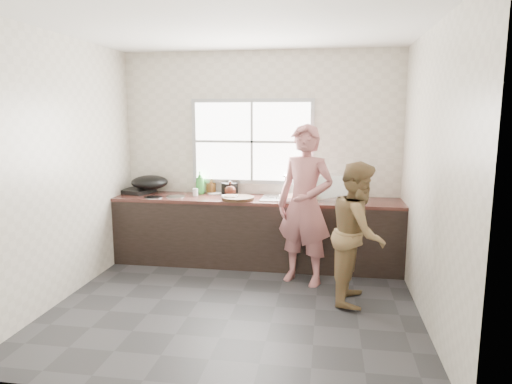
% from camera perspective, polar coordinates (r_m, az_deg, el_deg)
% --- Properties ---
extents(floor, '(3.60, 3.20, 0.01)m').
position_cam_1_polar(floor, '(4.77, -2.48, -13.89)').
color(floor, '#29292B').
rests_on(floor, ground).
extents(ceiling, '(3.60, 3.20, 0.01)m').
position_cam_1_polar(ceiling, '(4.44, -2.76, 20.06)').
color(ceiling, silver).
rests_on(ceiling, wall_back).
extents(wall_back, '(3.60, 0.01, 2.70)m').
position_cam_1_polar(wall_back, '(5.98, 0.49, 4.40)').
color(wall_back, beige).
rests_on(wall_back, ground).
extents(wall_left, '(0.01, 3.20, 2.70)m').
position_cam_1_polar(wall_left, '(5.09, -22.97, 2.67)').
color(wall_left, silver).
rests_on(wall_left, ground).
extents(wall_right, '(0.01, 3.20, 2.70)m').
position_cam_1_polar(wall_right, '(4.42, 21.00, 1.82)').
color(wall_right, beige).
rests_on(wall_right, ground).
extents(wall_front, '(3.60, 0.01, 2.70)m').
position_cam_1_polar(wall_front, '(2.88, -9.08, -1.63)').
color(wall_front, beige).
rests_on(wall_front, ground).
extents(cabinet, '(3.60, 0.62, 0.82)m').
position_cam_1_polar(cabinet, '(5.84, 0.02, -5.11)').
color(cabinet, black).
rests_on(cabinet, floor).
extents(countertop, '(3.60, 0.64, 0.04)m').
position_cam_1_polar(countertop, '(5.74, 0.02, -0.96)').
color(countertop, '#3C1E18').
rests_on(countertop, cabinet).
extents(sink, '(0.55, 0.45, 0.02)m').
position_cam_1_polar(sink, '(5.69, 3.50, -0.82)').
color(sink, silver).
rests_on(sink, countertop).
extents(faucet, '(0.02, 0.02, 0.30)m').
position_cam_1_polar(faucet, '(5.87, 3.70, 0.93)').
color(faucet, silver).
rests_on(faucet, countertop).
extents(window_frame, '(1.60, 0.05, 1.10)m').
position_cam_1_polar(window_frame, '(5.96, -0.48, 6.32)').
color(window_frame, '#9EA0A5').
rests_on(window_frame, wall_back).
extents(window_glazing, '(1.50, 0.01, 1.00)m').
position_cam_1_polar(window_glazing, '(5.94, -0.52, 6.30)').
color(window_glazing, white).
rests_on(window_glazing, window_frame).
extents(woman, '(0.72, 0.61, 1.68)m').
position_cam_1_polar(woman, '(5.14, 6.13, -2.29)').
color(woman, '#AD6868').
rests_on(woman, floor).
extents(person_side, '(0.64, 0.77, 1.45)m').
position_cam_1_polar(person_side, '(4.74, 12.66, -4.98)').
color(person_side, brown).
rests_on(person_side, floor).
extents(cutting_board, '(0.40, 0.40, 0.04)m').
position_cam_1_polar(cutting_board, '(5.62, -2.29, -0.79)').
color(cutting_board, black).
rests_on(cutting_board, countertop).
extents(cleaver, '(0.22, 0.15, 0.01)m').
position_cam_1_polar(cleaver, '(5.70, -3.30, -0.42)').
color(cleaver, silver).
rests_on(cleaver, cutting_board).
extents(bowl_mince, '(0.20, 0.20, 0.05)m').
position_cam_1_polar(bowl_mince, '(5.66, -3.32, -0.68)').
color(bowl_mince, silver).
rests_on(bowl_mince, countertop).
extents(bowl_crabs, '(0.24, 0.24, 0.07)m').
position_cam_1_polar(bowl_crabs, '(5.48, 4.24, -0.94)').
color(bowl_crabs, white).
rests_on(bowl_crabs, countertop).
extents(bowl_held, '(0.20, 0.20, 0.06)m').
position_cam_1_polar(bowl_held, '(5.64, 4.32, -0.68)').
color(bowl_held, white).
rests_on(bowl_held, countertop).
extents(black_pot, '(0.29, 0.29, 0.16)m').
position_cam_1_polar(black_pot, '(5.99, -3.31, 0.43)').
color(black_pot, black).
rests_on(black_pot, countertop).
extents(plate_food, '(0.28, 0.28, 0.02)m').
position_cam_1_polar(plate_food, '(6.07, -5.01, -0.13)').
color(plate_food, silver).
rests_on(plate_food, countertop).
extents(bottle_green, '(0.13, 0.13, 0.31)m').
position_cam_1_polar(bottle_green, '(6.06, -7.01, 1.21)').
color(bottle_green, green).
rests_on(bottle_green, countertop).
extents(bottle_brown_tall, '(0.11, 0.11, 0.19)m').
position_cam_1_polar(bottle_brown_tall, '(6.08, -5.64, 0.67)').
color(bottle_brown_tall, '#4B2D12').
rests_on(bottle_brown_tall, countertop).
extents(bottle_brown_short, '(0.18, 0.18, 0.17)m').
position_cam_1_polar(bottle_brown_short, '(5.91, -3.24, 0.38)').
color(bottle_brown_short, '#401A10').
rests_on(bottle_brown_short, countertop).
extents(glass_jar, '(0.09, 0.09, 0.10)m').
position_cam_1_polar(glass_jar, '(5.92, -7.59, -0.04)').
color(glass_jar, silver).
rests_on(glass_jar, countertop).
extents(burner, '(0.47, 0.47, 0.06)m').
position_cam_1_polar(burner, '(6.31, -14.65, 0.14)').
color(burner, black).
rests_on(burner, countertop).
extents(wok, '(0.57, 0.57, 0.18)m').
position_cam_1_polar(wok, '(6.21, -13.14, 1.19)').
color(wok, black).
rests_on(wok, burner).
extents(dish_rack, '(0.50, 0.44, 0.32)m').
position_cam_1_polar(dish_rack, '(5.66, 8.86, 0.60)').
color(dish_rack, white).
rests_on(dish_rack, countertop).
extents(pot_lid_left, '(0.30, 0.30, 0.01)m').
position_cam_1_polar(pot_lid_left, '(5.89, -12.69, -0.68)').
color(pot_lid_left, silver).
rests_on(pot_lid_left, countertop).
extents(pot_lid_right, '(0.32, 0.32, 0.01)m').
position_cam_1_polar(pot_lid_right, '(5.89, -10.02, -0.59)').
color(pot_lid_right, silver).
rests_on(pot_lid_right, countertop).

